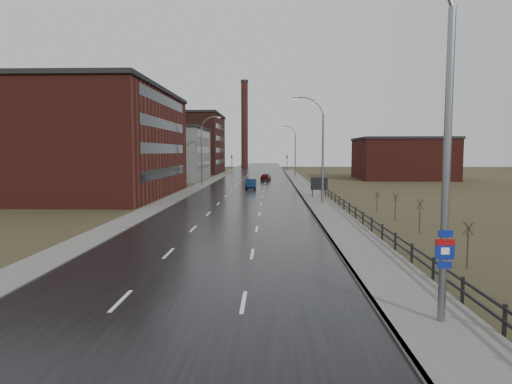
# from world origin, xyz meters

# --- Properties ---
(ground) EXTENTS (320.00, 320.00, 0.00)m
(ground) POSITION_xyz_m (0.00, 0.00, 0.00)
(ground) COLOR #2D2819
(ground) RESTS_ON ground
(road) EXTENTS (14.00, 300.00, 0.06)m
(road) POSITION_xyz_m (0.00, 60.00, 0.03)
(road) COLOR black
(road) RESTS_ON ground
(sidewalk_right) EXTENTS (3.20, 180.00, 0.18)m
(sidewalk_right) POSITION_xyz_m (8.60, 35.00, 0.09)
(sidewalk_right) COLOR #595651
(sidewalk_right) RESTS_ON ground
(curb_right) EXTENTS (0.16, 180.00, 0.18)m
(curb_right) POSITION_xyz_m (7.08, 35.00, 0.09)
(curb_right) COLOR slate
(curb_right) RESTS_ON ground
(sidewalk_left) EXTENTS (2.40, 260.00, 0.12)m
(sidewalk_left) POSITION_xyz_m (-8.20, 60.00, 0.06)
(sidewalk_left) COLOR #595651
(sidewalk_left) RESTS_ON ground
(warehouse_near) EXTENTS (22.44, 28.56, 13.50)m
(warehouse_near) POSITION_xyz_m (-20.99, 45.00, 6.76)
(warehouse_near) COLOR #471914
(warehouse_near) RESTS_ON ground
(warehouse_mid) EXTENTS (16.32, 20.40, 10.50)m
(warehouse_mid) POSITION_xyz_m (-17.99, 78.00, 5.26)
(warehouse_mid) COLOR slate
(warehouse_mid) RESTS_ON ground
(warehouse_far) EXTENTS (26.52, 24.48, 15.50)m
(warehouse_far) POSITION_xyz_m (-22.99, 108.00, 7.76)
(warehouse_far) COLOR #331611
(warehouse_far) RESTS_ON ground
(building_right) EXTENTS (18.36, 16.32, 8.50)m
(building_right) POSITION_xyz_m (30.30, 82.00, 4.26)
(building_right) COLOR #471914
(building_right) RESTS_ON ground
(smokestack) EXTENTS (2.70, 2.70, 30.70)m
(smokestack) POSITION_xyz_m (-6.00, 150.00, 15.50)
(smokestack) COLOR #331611
(smokestack) RESTS_ON ground
(streetlight_main) EXTENTS (3.91, 0.29, 12.11)m
(streetlight_main) POSITION_xyz_m (8.47, 2.00, 6.06)
(streetlight_main) COLOR slate
(streetlight_main) RESTS_ON ground
(streetlight_right_mid) EXTENTS (3.36, 0.28, 11.35)m
(streetlight_right_mid) POSITION_xyz_m (8.50, 36.00, 5.84)
(streetlight_right_mid) COLOR slate
(streetlight_right_mid) RESTS_ON ground
(streetlight_left) EXTENTS (3.36, 0.28, 11.35)m
(streetlight_left) POSITION_xyz_m (-7.70, 62.00, 5.84)
(streetlight_left) COLOR slate
(streetlight_left) RESTS_ON ground
(streetlight_right_far) EXTENTS (3.36, 0.28, 11.35)m
(streetlight_right_far) POSITION_xyz_m (8.50, 90.00, 5.84)
(streetlight_right_far) COLOR slate
(streetlight_right_far) RESTS_ON ground
(guardrail) EXTENTS (0.10, 53.05, 1.10)m
(guardrail) POSITION_xyz_m (10.30, 18.31, 0.71)
(guardrail) COLOR black
(guardrail) RESTS_ON ground
(shrub_c) EXTENTS (0.54, 0.57, 2.28)m
(shrub_c) POSITION_xyz_m (12.81, 9.51, 1.21)
(shrub_c) COLOR #382D23
(shrub_c) RESTS_ON ground
(shrub_d) EXTENTS (0.56, 0.60, 2.38)m
(shrub_d) POSITION_xyz_m (13.52, 18.82, 1.27)
(shrub_d) COLOR #382D23
(shrub_d) RESTS_ON ground
(shrub_e) EXTENTS (0.53, 0.56, 2.25)m
(shrub_e) POSITION_xyz_m (13.39, 24.48, 1.19)
(shrub_e) COLOR #382D23
(shrub_e) RESTS_ON ground
(shrub_f) EXTENTS (0.46, 0.48, 1.90)m
(shrub_f) POSITION_xyz_m (13.29, 30.44, 1.01)
(shrub_f) COLOR #382D23
(shrub_f) RESTS_ON ground
(billboard) EXTENTS (2.04, 0.17, 2.53)m
(billboard) POSITION_xyz_m (9.10, 42.21, 1.70)
(billboard) COLOR black
(billboard) RESTS_ON ground
(traffic_light_left) EXTENTS (0.58, 2.73, 5.30)m
(traffic_light_left) POSITION_xyz_m (-8.00, 120.00, 4.60)
(traffic_light_left) COLOR black
(traffic_light_left) RESTS_ON ground
(traffic_light_right) EXTENTS (0.58, 2.73, 5.30)m
(traffic_light_right) POSITION_xyz_m (8.00, 120.00, 4.60)
(traffic_light_right) COLOR black
(traffic_light_right) RESTS_ON ground
(car_near) EXTENTS (1.57, 4.42, 1.45)m
(car_near) POSITION_xyz_m (0.34, 55.75, 0.73)
(car_near) COLOR #0B1C39
(car_near) RESTS_ON ground
(car_far) EXTENTS (2.21, 4.38, 1.43)m
(car_far) POSITION_xyz_m (2.34, 74.94, 0.72)
(car_far) COLOR #470B0D
(car_far) RESTS_ON ground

